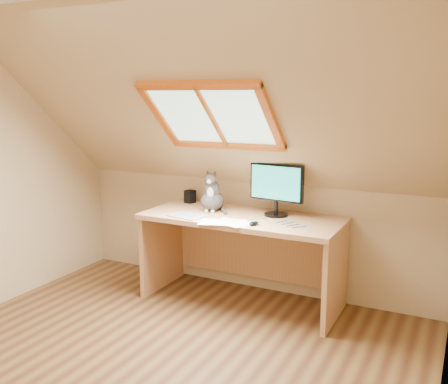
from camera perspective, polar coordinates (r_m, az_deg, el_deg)
The scene contains 10 objects.
ground at distance 3.47m, azimuth -9.83°, elevation -20.01°, with size 3.50×3.50×0.00m, color brown.
room_shell at distance 2.92m, azimuth -11.83°, elevation 3.97°, with size 3.52×3.52×2.41m.
desk at distance 4.36m, azimuth 2.46°, elevation -5.48°, with size 1.70×0.74×0.77m.
monitor at distance 4.20m, azimuth 6.01°, elevation 0.67°, with size 0.48×0.20×0.44m.
cat at distance 4.39m, azimuth -1.34°, elevation -0.46°, with size 0.24×0.28×0.37m.
desk_speaker at distance 4.74m, azimuth -3.90°, elevation -0.52°, with size 0.08×0.08×0.12m, color black.
graphics_tablet at distance 4.21m, azimuth -4.23°, elevation -2.73°, with size 0.29×0.20×0.01m, color #B2B2B7.
mouse at distance 3.93m, azimuth 3.43°, elevation -3.60°, with size 0.06×0.10×0.03m, color black.
papers at distance 4.03m, azimuth -0.18°, elevation -3.37°, with size 0.35×0.30×0.01m.
cables at distance 3.99m, azimuth 6.22°, elevation -3.57°, with size 0.51×0.26×0.01m.
Camera 1 is at (1.81, -2.36, 1.77)m, focal length 40.00 mm.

